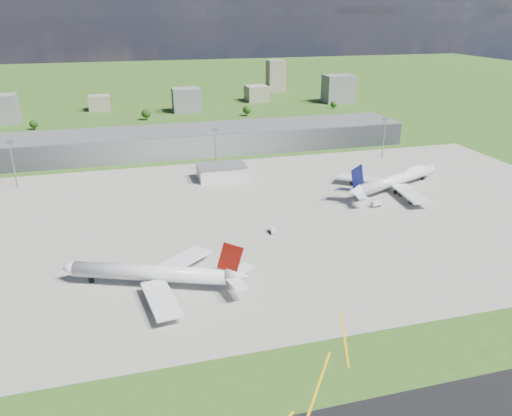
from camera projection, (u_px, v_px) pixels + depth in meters
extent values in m
plane|color=#35541A|center=(191.00, 157.00, 327.09)|extent=(1400.00, 1400.00, 0.00)
cube|color=gray|center=(248.00, 218.00, 230.92)|extent=(360.00, 190.00, 0.08)
cube|color=gray|center=(187.00, 141.00, 337.77)|extent=(300.00, 42.00, 15.00)
cube|color=silver|center=(221.00, 172.00, 283.25)|extent=(26.00, 16.00, 8.00)
cylinder|color=gray|center=(13.00, 165.00, 266.46)|extent=(0.70, 0.70, 25.00)
cube|color=gray|center=(9.00, 142.00, 261.74)|extent=(3.50, 2.00, 1.20)
cylinder|color=gray|center=(216.00, 151.00, 293.57)|extent=(0.70, 0.70, 25.00)
cube|color=gray|center=(215.00, 130.00, 288.86)|extent=(3.50, 2.00, 1.20)
cylinder|color=gray|center=(384.00, 139.00, 320.69)|extent=(0.70, 0.70, 25.00)
cube|color=gray|center=(386.00, 120.00, 315.98)|extent=(3.50, 2.00, 1.20)
cylinder|color=silver|center=(149.00, 273.00, 172.28)|extent=(52.37, 25.22, 5.60)
cone|color=silver|center=(68.00, 268.00, 175.29)|extent=(6.41, 6.93, 5.60)
cone|color=silver|center=(237.00, 276.00, 168.85)|extent=(9.01, 7.96, 5.60)
cube|color=#961608|center=(145.00, 277.00, 173.11)|extent=(42.09, 18.55, 1.21)
cube|color=silver|center=(161.00, 299.00, 159.79)|extent=(11.82, 25.23, 0.84)
cube|color=silver|center=(182.00, 261.00, 184.38)|extent=(24.25, 21.63, 0.84)
cube|color=maroon|center=(230.00, 258.00, 166.61)|extent=(8.81, 3.87, 11.28)
cylinder|color=#38383D|center=(158.00, 298.00, 163.91)|extent=(5.87, 4.67, 2.99)
cylinder|color=#38383D|center=(173.00, 269.00, 182.03)|extent=(5.87, 4.67, 2.99)
cube|color=black|center=(162.00, 290.00, 169.28)|extent=(1.80, 1.59, 2.33)
cube|color=black|center=(169.00, 278.00, 177.05)|extent=(1.80, 1.59, 2.33)
cube|color=black|center=(91.00, 279.00, 175.94)|extent=(1.80, 1.59, 2.33)
cylinder|color=silver|center=(396.00, 179.00, 266.67)|extent=(59.36, 30.35, 6.20)
cone|color=silver|center=(432.00, 168.00, 286.19)|extent=(7.05, 7.68, 6.20)
cone|color=silver|center=(353.00, 192.00, 245.98)|extent=(9.81, 8.87, 6.20)
cube|color=#19498D|center=(398.00, 182.00, 268.54)|extent=(47.66, 22.55, 1.30)
ellipsoid|color=silver|center=(415.00, 170.00, 275.37)|extent=(20.67, 13.58, 5.58)
cube|color=silver|center=(363.00, 179.00, 273.10)|extent=(27.77, 23.85, 0.90)
cube|color=silver|center=(410.00, 194.00, 251.10)|extent=(12.13, 28.75, 0.90)
cube|color=#070935|center=(358.00, 177.00, 244.75)|extent=(9.34, 4.42, 12.08)
cylinder|color=#38383D|center=(376.00, 184.00, 271.52)|extent=(6.32, 5.12, 3.20)
cylinder|color=#38383D|center=(355.00, 181.00, 275.40)|extent=(6.32, 5.12, 3.20)
cylinder|color=#38383D|center=(404.00, 192.00, 258.48)|extent=(6.32, 5.12, 3.20)
cylinder|color=#38383D|center=(414.00, 200.00, 247.87)|extent=(6.32, 5.12, 3.20)
cube|color=black|center=(382.00, 187.00, 268.00)|extent=(1.95, 1.74, 2.50)
cube|color=black|center=(396.00, 191.00, 261.47)|extent=(1.95, 1.74, 2.50)
cube|color=black|center=(423.00, 178.00, 282.80)|extent=(1.95, 1.74, 2.50)
cube|color=yellow|center=(150.00, 284.00, 172.99)|extent=(3.63, 3.07, 1.26)
cube|color=black|center=(150.00, 286.00, 173.23)|extent=(3.26, 2.93, 0.70)
cube|color=silver|center=(272.00, 230.00, 215.08)|extent=(2.12, 4.60, 2.00)
cube|color=black|center=(272.00, 232.00, 215.44)|extent=(2.20, 3.92, 0.70)
cube|color=silver|center=(376.00, 204.00, 244.02)|extent=(5.60, 3.68, 2.29)
cube|color=black|center=(376.00, 206.00, 244.44)|extent=(4.89, 3.59, 0.70)
cube|color=slate|center=(0.00, 109.00, 422.63)|extent=(28.00, 22.00, 24.00)
cube|color=gray|center=(99.00, 103.00, 480.05)|extent=(20.00, 18.00, 14.00)
cube|color=slate|center=(186.00, 100.00, 471.40)|extent=(26.00, 20.00, 22.00)
cube|color=gray|center=(257.00, 93.00, 528.09)|extent=(22.00, 24.00, 16.00)
cube|color=slate|center=(338.00, 89.00, 518.70)|extent=(30.00, 22.00, 28.00)
cube|color=gray|center=(276.00, 76.00, 588.05)|extent=(20.00, 18.00, 36.00)
cylinder|color=#382314|center=(34.00, 128.00, 402.51)|extent=(0.70, 0.70, 3.00)
sphere|color=#13330E|center=(34.00, 124.00, 401.27)|extent=(6.75, 6.75, 6.75)
cylinder|color=#382314|center=(146.00, 118.00, 438.03)|extent=(0.70, 0.70, 3.60)
sphere|color=#13330E|center=(146.00, 113.00, 436.54)|extent=(8.10, 8.10, 8.10)
cylinder|color=#382314|center=(247.00, 114.00, 455.77)|extent=(0.70, 0.70, 3.40)
sphere|color=#13330E|center=(247.00, 110.00, 454.37)|extent=(7.65, 7.65, 7.65)
cylinder|color=#382314|center=(333.00, 108.00, 487.04)|extent=(0.70, 0.70, 2.80)
sphere|color=#13330E|center=(334.00, 104.00, 485.88)|extent=(6.30, 6.30, 6.30)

